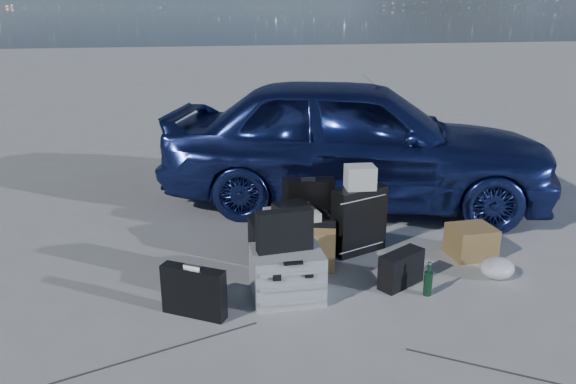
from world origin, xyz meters
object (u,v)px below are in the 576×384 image
(briefcase, at_px, (194,292))
(suitcase_left, at_px, (308,211))
(green_bottle, at_px, (428,280))
(pelican_case, at_px, (287,274))
(car, at_px, (355,141))
(cardboard_box, at_px, (471,241))
(duffel_bag, at_px, (291,237))
(suitcase_right, at_px, (359,220))

(briefcase, height_order, suitcase_left, suitcase_left)
(green_bottle, bearing_deg, suitcase_left, 119.42)
(pelican_case, xyz_separation_m, suitcase_left, (0.40, 0.99, 0.12))
(car, relative_size, pelican_case, 8.00)
(car, relative_size, cardboard_box, 11.35)
(suitcase_left, bearing_deg, duffel_bag, -118.33)
(cardboard_box, bearing_deg, green_bottle, -139.22)
(briefcase, bearing_deg, suitcase_right, 61.40)
(car, xyz_separation_m, pelican_case, (-1.19, -2.01, -0.52))
(suitcase_left, xyz_separation_m, cardboard_box, (1.35, -0.59, -0.17))
(green_bottle, bearing_deg, pelican_case, 169.74)
(pelican_case, distance_m, briefcase, 0.72)
(briefcase, relative_size, cardboard_box, 1.29)
(pelican_case, height_order, cardboard_box, pelican_case)
(car, xyz_separation_m, suitcase_right, (-0.38, -1.31, -0.41))
(car, relative_size, suitcase_right, 6.96)
(pelican_case, distance_m, duffel_bag, 0.74)
(car, distance_m, green_bottle, 2.28)
(briefcase, bearing_deg, cardboard_box, 44.71)
(briefcase, bearing_deg, suitcase_left, 77.84)
(duffel_bag, bearing_deg, briefcase, -136.68)
(duffel_bag, bearing_deg, pelican_case, -104.69)
(pelican_case, distance_m, cardboard_box, 1.80)
(suitcase_right, relative_size, green_bottle, 2.30)
(suitcase_right, bearing_deg, car, 52.86)
(car, xyz_separation_m, duffel_bag, (-1.00, -1.29, -0.53))
(car, distance_m, briefcase, 2.90)
(briefcase, xyz_separation_m, green_bottle, (1.77, -0.06, -0.05))
(suitcase_left, bearing_deg, suitcase_right, -24.85)
(pelican_case, height_order, briefcase, pelican_case)
(pelican_case, height_order, duffel_bag, pelican_case)
(car, relative_size, suitcase_left, 6.71)
(suitcase_right, bearing_deg, suitcase_left, 123.92)
(green_bottle, bearing_deg, suitcase_right, 106.29)
(pelican_case, bearing_deg, suitcase_left, 68.83)
(pelican_case, height_order, suitcase_left, suitcase_left)
(suitcase_right, height_order, green_bottle, suitcase_right)
(suitcase_left, height_order, cardboard_box, suitcase_left)
(car, xyz_separation_m, green_bottle, (-0.12, -2.20, -0.58))
(suitcase_right, distance_m, green_bottle, 0.95)
(suitcase_left, distance_m, suitcase_right, 0.49)
(duffel_bag, xyz_separation_m, cardboard_box, (1.57, -0.32, -0.04))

